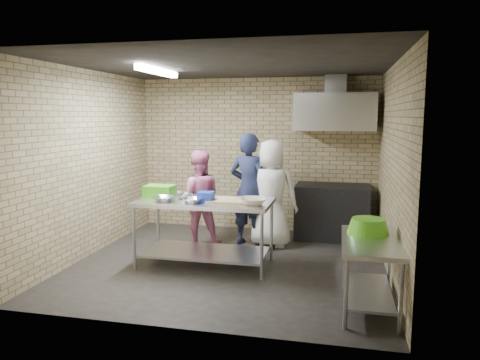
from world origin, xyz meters
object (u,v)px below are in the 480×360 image
(green_basin, at_px, (368,226))
(bottle_green, at_px, (363,117))
(side_counter, at_px, (370,274))
(prep_table, at_px, (205,233))
(blue_tub, at_px, (206,197))
(man_navy, at_px, (249,189))
(woman_white, at_px, (271,193))
(green_crate, at_px, (160,191))
(woman_pink, at_px, (198,198))
(bottle_red, at_px, (338,116))
(stove, at_px, (332,212))

(green_basin, xyz_separation_m, bottle_green, (0.02, 2.74, 1.18))
(side_counter, bearing_deg, prep_table, 155.32)
(blue_tub, xyz_separation_m, man_navy, (0.34, 1.20, -0.08))
(side_counter, xyz_separation_m, green_basin, (-0.02, 0.25, 0.46))
(woman_white, bearing_deg, green_crate, 32.47)
(prep_table, xyz_separation_m, man_navy, (0.39, 1.10, 0.44))
(green_crate, height_order, woman_pink, woman_pink)
(prep_table, distance_m, bottle_red, 3.08)
(side_counter, bearing_deg, green_crate, 158.80)
(bottle_green, bearing_deg, green_crate, -146.04)
(side_counter, relative_size, bottle_red, 6.67)
(bottle_red, bearing_deg, side_counter, -82.38)
(green_basin, relative_size, bottle_green, 3.07)
(blue_tub, bearing_deg, bottle_green, 45.68)
(man_navy, bearing_deg, side_counter, 144.78)
(side_counter, distance_m, woman_pink, 3.15)
(blue_tub, distance_m, green_basin, 2.14)
(green_crate, distance_m, bottle_green, 3.55)
(bottle_green, xyz_separation_m, man_navy, (-1.73, -0.91, -1.12))
(side_counter, xyz_separation_m, bottle_red, (-0.40, 2.99, 1.65))
(prep_table, xyz_separation_m, bottle_red, (1.72, 2.02, 1.58))
(bottle_red, distance_m, man_navy, 1.97)
(bottle_red, height_order, bottle_green, bottle_red)
(bottle_red, height_order, woman_pink, bottle_red)
(prep_table, height_order, woman_pink, woman_pink)
(green_crate, bearing_deg, woman_pink, 67.93)
(side_counter, relative_size, bottle_green, 8.00)
(stove, relative_size, green_basin, 2.61)
(green_crate, distance_m, woman_pink, 0.88)
(bottle_red, bearing_deg, woman_white, -136.55)
(green_crate, relative_size, woman_pink, 0.27)
(side_counter, distance_m, woman_white, 2.53)
(side_counter, distance_m, blue_tub, 2.32)
(prep_table, relative_size, side_counter, 1.51)
(stove, height_order, green_crate, green_crate)
(blue_tub, relative_size, green_basin, 0.44)
(woman_pink, bearing_deg, woman_white, 171.73)
(green_basin, height_order, bottle_green, bottle_green)
(green_crate, xyz_separation_m, man_navy, (1.09, 0.98, -0.10))
(prep_table, xyz_separation_m, green_basin, (2.10, -0.72, 0.38))
(green_crate, height_order, woman_white, woman_white)
(blue_tub, height_order, woman_white, woman_white)
(green_basin, relative_size, woman_pink, 0.31)
(stove, xyz_separation_m, green_crate, (-2.37, -1.66, 0.54))
(blue_tub, relative_size, man_navy, 0.11)
(bottle_red, distance_m, bottle_green, 0.40)
(bottle_red, relative_size, woman_pink, 0.12)
(woman_pink, bearing_deg, stove, -174.88)
(green_crate, relative_size, green_basin, 0.88)
(green_basin, xyz_separation_m, woman_white, (-1.35, 1.82, 0.01))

